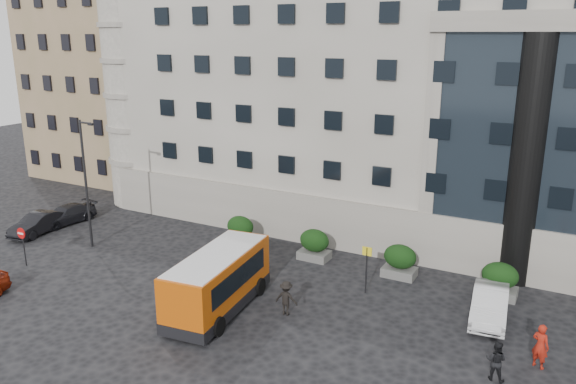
% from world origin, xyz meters
% --- Properties ---
extents(ground, '(120.00, 120.00, 0.00)m').
position_xyz_m(ground, '(0.00, 0.00, 0.00)').
color(ground, black).
rests_on(ground, ground).
extents(civic_building, '(44.00, 24.00, 18.00)m').
position_xyz_m(civic_building, '(6.00, 22.00, 9.00)').
color(civic_building, gray).
rests_on(civic_building, ground).
extents(entrance_column, '(1.80, 1.80, 13.00)m').
position_xyz_m(entrance_column, '(12.00, 10.30, 6.50)').
color(entrance_column, black).
rests_on(entrance_column, ground).
extents(apartment_near, '(14.00, 14.00, 20.00)m').
position_xyz_m(apartment_near, '(-24.00, 20.00, 10.00)').
color(apartment_near, olive).
rests_on(apartment_near, ground).
extents(apartment_far, '(13.00, 13.00, 22.00)m').
position_xyz_m(apartment_far, '(-27.00, 38.00, 11.00)').
color(apartment_far, '#7D5E49').
rests_on(apartment_far, ground).
extents(hedge_a, '(1.80, 1.26, 1.84)m').
position_xyz_m(hedge_a, '(-4.00, 7.80, 0.93)').
color(hedge_a, '#565654').
rests_on(hedge_a, ground).
extents(hedge_b, '(1.80, 1.26, 1.84)m').
position_xyz_m(hedge_b, '(1.20, 7.80, 0.93)').
color(hedge_b, '#565654').
rests_on(hedge_b, ground).
extents(hedge_c, '(1.80, 1.26, 1.84)m').
position_xyz_m(hedge_c, '(6.40, 7.80, 0.93)').
color(hedge_c, '#565654').
rests_on(hedge_c, ground).
extents(hedge_d, '(1.80, 1.26, 1.84)m').
position_xyz_m(hedge_d, '(11.60, 7.80, 0.93)').
color(hedge_d, '#565654').
rests_on(hedge_d, ground).
extents(street_lamp, '(1.16, 0.18, 8.00)m').
position_xyz_m(street_lamp, '(-11.94, 3.00, 4.37)').
color(street_lamp, '#262628').
rests_on(street_lamp, ground).
extents(bus_stop_sign, '(0.50, 0.08, 2.52)m').
position_xyz_m(bus_stop_sign, '(5.50, 5.00, 1.73)').
color(bus_stop_sign, '#262628').
rests_on(bus_stop_sign, ground).
extents(no_entry_sign, '(0.64, 0.16, 2.32)m').
position_xyz_m(no_entry_sign, '(-13.00, -1.04, 1.65)').
color(no_entry_sign, '#262628').
rests_on(no_entry_sign, ground).
extents(minibus, '(3.18, 7.08, 2.86)m').
position_xyz_m(minibus, '(-0.12, -0.09, 1.58)').
color(minibus, '#BF4C09').
rests_on(minibus, ground).
extents(red_truck, '(3.71, 6.25, 3.16)m').
position_xyz_m(red_truck, '(-15.91, 18.43, 1.62)').
color(red_truck, maroon).
rests_on(red_truck, ground).
extents(parked_car_b, '(2.01, 4.31, 1.37)m').
position_xyz_m(parked_car_b, '(-17.00, 3.02, 0.68)').
color(parked_car_b, black).
rests_on(parked_car_b, ground).
extents(parked_car_c, '(2.21, 4.50, 1.26)m').
position_xyz_m(parked_car_c, '(-17.00, 5.34, 0.63)').
color(parked_car_c, black).
rests_on(parked_car_c, ground).
extents(parked_car_d, '(2.80, 4.87, 1.28)m').
position_xyz_m(parked_car_d, '(-12.23, 12.23, 0.64)').
color(parked_car_d, black).
rests_on(parked_car_d, ground).
extents(white_taxi, '(2.03, 4.62, 1.47)m').
position_xyz_m(white_taxi, '(11.56, 5.21, 0.74)').
color(white_taxi, silver).
rests_on(white_taxi, ground).
extents(pedestrian_a, '(0.81, 0.70, 1.89)m').
position_xyz_m(pedestrian_a, '(14.00, 1.99, 0.94)').
color(pedestrian_a, '#A31E10').
rests_on(pedestrian_a, ground).
extents(pedestrian_b, '(0.83, 0.67, 1.63)m').
position_xyz_m(pedestrian_b, '(12.59, 0.28, 0.81)').
color(pedestrian_b, black).
rests_on(pedestrian_b, ground).
extents(pedestrian_c, '(1.16, 0.74, 1.70)m').
position_xyz_m(pedestrian_c, '(3.00, 1.02, 0.85)').
color(pedestrian_c, black).
rests_on(pedestrian_c, ground).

